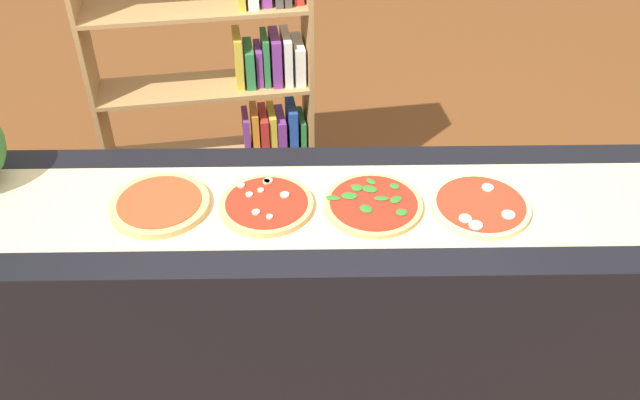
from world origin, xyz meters
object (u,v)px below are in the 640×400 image
Objects in this scene: pizza_mushroom_1 at (267,205)px; pizza_mozzarella_3 at (481,206)px; pizza_spinach_2 at (373,204)px; bookshelf at (236,88)px; pizza_plain_0 at (160,204)px.

pizza_mozzarella_3 is at bearing -1.41° from pizza_mushroom_1.
pizza_mushroom_1 reaches higher than pizza_mozzarella_3.
pizza_spinach_2 is 0.21× the size of bookshelf.
pizza_mozzarella_3 is (0.98, -0.02, -0.00)m from pizza_plain_0.
pizza_plain_0 is at bearing -97.54° from bookshelf.
bookshelf is at bearing 128.22° from pizza_mozzarella_3.
pizza_mushroom_1 is 0.95× the size of pizza_mozzarella_3.
bookshelf is (0.14, 1.05, -0.20)m from pizza_plain_0.
pizza_plain_0 is at bearing 179.05° from pizza_mushroom_1.
bookshelf reaches higher than pizza_mozzarella_3.
pizza_spinach_2 is at bearing -0.66° from pizza_plain_0.
pizza_mozzarella_3 reaches higher than pizza_spinach_2.
bookshelf is at bearing 100.13° from pizza_mushroom_1.
pizza_plain_0 is 1.00× the size of pizza_mozzarella_3.
pizza_plain_0 is 0.98m from pizza_mozzarella_3.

